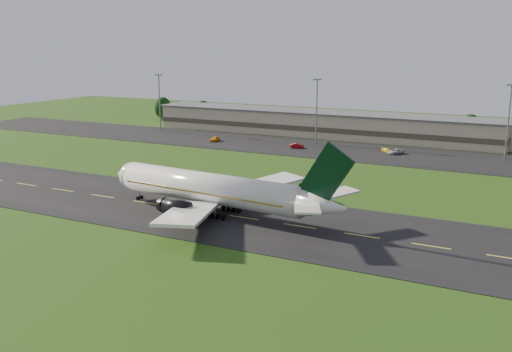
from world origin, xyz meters
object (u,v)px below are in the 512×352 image
at_px(service_vehicle_d, 388,150).
at_px(light_mast_east, 509,113).
at_px(terminal, 337,125).
at_px(light_mast_centre, 317,103).
at_px(service_vehicle_c, 395,152).
at_px(light_mast_west, 159,96).
at_px(service_vehicle_a, 215,139).
at_px(airliner, 213,189).
at_px(service_vehicle_b, 297,146).

bearing_deg(service_vehicle_d, light_mast_east, -42.56).
height_order(terminal, light_mast_centre, light_mast_centre).
bearing_deg(light_mast_centre, service_vehicle_c, -13.08).
height_order(light_mast_centre, light_mast_east, same).
xyz_separation_m(terminal, light_mast_centre, (-1.40, -16.18, 8.75)).
relative_size(light_mast_west, service_vehicle_d, 4.75).
bearing_deg(service_vehicle_c, light_mast_centre, -160.69).
bearing_deg(light_mast_west, service_vehicle_a, -20.18).
height_order(airliner, service_vehicle_d, airliner).
distance_m(terminal, service_vehicle_c, 33.89).
bearing_deg(service_vehicle_c, light_mast_east, 44.70).
bearing_deg(service_vehicle_a, light_mast_east, 3.19).
distance_m(light_mast_west, service_vehicle_b, 59.99).
bearing_deg(light_mast_centre, light_mast_east, 0.00).
xyz_separation_m(terminal, light_mast_east, (53.60, -16.18, 8.75)).
relative_size(airliner, terminal, 0.35).
relative_size(service_vehicle_a, service_vehicle_b, 1.04).
bearing_deg(service_vehicle_c, light_mast_west, -151.70).
xyz_separation_m(light_mast_centre, service_vehicle_d, (24.16, -5.14, -12.02)).
bearing_deg(service_vehicle_c, service_vehicle_b, -139.58).
distance_m(airliner, service_vehicle_d, 76.21).
bearing_deg(airliner, service_vehicle_b, 105.05).
height_order(light_mast_west, service_vehicle_b, light_mast_west).
xyz_separation_m(airliner, service_vehicle_d, (13.35, 74.93, -3.94)).
relative_size(service_vehicle_a, service_vehicle_d, 1.02).
bearing_deg(service_vehicle_d, light_mast_west, 124.48).
xyz_separation_m(terminal, service_vehicle_b, (-3.51, -26.44, -3.20)).
distance_m(light_mast_east, service_vehicle_a, 87.05).
distance_m(light_mast_centre, service_vehicle_d, 27.47).
distance_m(light_mast_centre, service_vehicle_c, 29.85).
distance_m(service_vehicle_b, service_vehicle_c, 29.05).
bearing_deg(service_vehicle_c, airliner, -69.72).
height_order(terminal, service_vehicle_b, terminal).
relative_size(service_vehicle_b, service_vehicle_d, 0.98).
height_order(light_mast_centre, service_vehicle_d, light_mast_centre).
relative_size(airliner, service_vehicle_b, 12.20).
distance_m(service_vehicle_c, service_vehicle_d, 2.71).
bearing_deg(service_vehicle_b, airliner, 169.12).
height_order(airliner, service_vehicle_b, airliner).
bearing_deg(light_mast_centre, light_mast_west, 180.00).
xyz_separation_m(light_mast_centre, service_vehicle_b, (-2.11, -10.25, -11.95)).
xyz_separation_m(terminal, service_vehicle_d, (22.75, -21.33, -3.27)).
bearing_deg(terminal, airliner, -84.42).
relative_size(light_mast_west, service_vehicle_a, 4.64).
xyz_separation_m(airliner, service_vehicle_b, (-12.92, 69.81, -3.87)).
distance_m(airliner, light_mast_west, 107.19).
height_order(light_mast_east, service_vehicle_c, light_mast_east).
bearing_deg(service_vehicle_d, terminal, 84.83).
distance_m(airliner, service_vehicle_a, 80.74).
relative_size(airliner, light_mast_west, 2.52).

